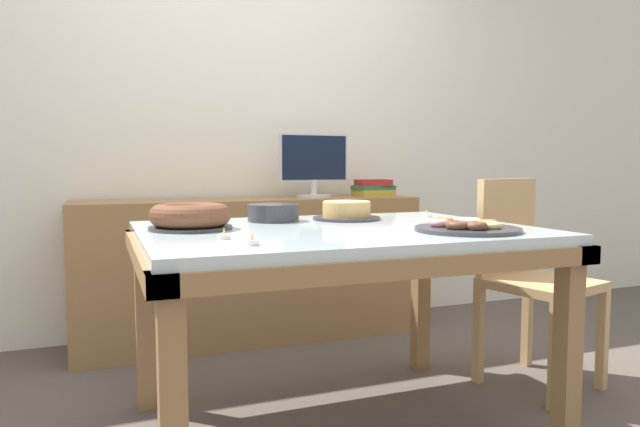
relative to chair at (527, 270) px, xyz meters
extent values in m
cube|color=silver|center=(-1.01, 1.40, 0.78)|extent=(8.00, 0.10, 2.60)
cube|color=silver|center=(-1.01, -0.15, 0.23)|extent=(1.40, 1.04, 0.04)
cube|color=olive|center=(-1.01, -0.64, 0.18)|extent=(1.43, 0.08, 0.06)
cube|color=olive|center=(-1.01, 0.35, 0.18)|extent=(1.43, 0.08, 0.06)
cube|color=olive|center=(-1.69, -0.15, 0.18)|extent=(0.08, 1.07, 0.06)
cube|color=olive|center=(-0.34, -0.15, 0.18)|extent=(0.08, 1.07, 0.06)
cube|color=olive|center=(-1.67, -0.62, -0.17)|extent=(0.07, 0.07, 0.71)
cube|color=olive|center=(-0.36, -0.62, -0.17)|extent=(0.07, 0.07, 0.71)
cube|color=olive|center=(-1.67, 0.33, -0.17)|extent=(0.07, 0.07, 0.71)
cube|color=olive|center=(-0.36, 0.33, -0.17)|extent=(0.07, 0.07, 0.71)
cube|color=tan|center=(0.02, -0.07, -0.05)|extent=(0.52, 0.52, 0.04)
cube|color=tan|center=(-0.03, 0.11, 0.19)|extent=(0.39, 0.14, 0.45)
cube|color=tan|center=(-0.11, -0.31, -0.30)|extent=(0.05, 0.05, 0.45)
cube|color=tan|center=(0.25, -0.21, -0.30)|extent=(0.05, 0.05, 0.45)
cube|color=tan|center=(-0.21, 0.06, -0.30)|extent=(0.05, 0.05, 0.45)
cube|color=tan|center=(0.15, 0.16, -0.30)|extent=(0.05, 0.05, 0.45)
cube|color=olive|center=(-1.01, 1.10, -0.12)|extent=(1.95, 0.44, 0.81)
cylinder|color=silver|center=(-0.63, 1.10, 0.30)|extent=(0.20, 0.20, 0.02)
cylinder|color=silver|center=(-0.63, 1.10, 0.35)|extent=(0.04, 0.04, 0.09)
cube|color=silver|center=(-0.63, 1.10, 0.53)|extent=(0.42, 0.02, 0.28)
cube|color=black|center=(-0.63, 1.09, 0.53)|extent=(0.40, 0.00, 0.26)
cube|color=#B29933|center=(-0.24, 1.10, 0.31)|extent=(0.23, 0.19, 0.04)
cube|color=#2D6638|center=(-0.24, 1.10, 0.34)|extent=(0.25, 0.19, 0.03)
cube|color=maroon|center=(-0.24, 1.10, 0.38)|extent=(0.21, 0.17, 0.04)
cylinder|color=#333338|center=(-0.85, 0.12, 0.26)|extent=(0.29, 0.29, 0.01)
cylinder|color=tan|center=(-0.85, 0.12, 0.29)|extent=(0.20, 0.20, 0.06)
cylinder|color=#F4CA7D|center=(-0.85, 0.12, 0.33)|extent=(0.20, 0.20, 0.01)
cylinder|color=#333338|center=(-1.52, -0.02, 0.26)|extent=(0.29, 0.29, 0.01)
torus|color=brown|center=(-1.52, -0.02, 0.30)|extent=(0.29, 0.29, 0.08)
cylinder|color=#333338|center=(-0.64, -0.43, 0.26)|extent=(0.36, 0.36, 0.01)
torus|color=#B27042|center=(-0.56, -0.43, 0.28)|extent=(0.07, 0.07, 0.02)
torus|color=white|center=(-0.58, -0.36, 0.28)|extent=(0.08, 0.08, 0.02)
torus|color=#B27042|center=(-0.68, -0.34, 0.28)|extent=(0.08, 0.08, 0.03)
torus|color=pink|center=(-0.72, -0.37, 0.28)|extent=(0.07, 0.07, 0.02)
torus|color=brown|center=(-0.70, -0.46, 0.28)|extent=(0.09, 0.09, 0.03)
torus|color=brown|center=(-0.66, -0.51, 0.28)|extent=(0.07, 0.07, 0.03)
torus|color=#EAD184|center=(-0.59, -0.49, 0.28)|extent=(0.07, 0.07, 0.02)
cylinder|color=#333338|center=(-1.16, 0.17, 0.26)|extent=(0.21, 0.21, 0.01)
cylinder|color=#333338|center=(-1.16, 0.17, 0.27)|extent=(0.21, 0.21, 0.01)
cylinder|color=#333338|center=(-1.16, 0.17, 0.28)|extent=(0.21, 0.21, 0.01)
cylinder|color=#333338|center=(-1.16, 0.17, 0.29)|extent=(0.21, 0.21, 0.01)
cylinder|color=#333338|center=(-1.16, 0.17, 0.30)|extent=(0.21, 0.21, 0.01)
cylinder|color=#333338|center=(-1.16, 0.17, 0.31)|extent=(0.21, 0.21, 0.01)
cylinder|color=#333338|center=(-1.16, 0.17, 0.32)|extent=(0.21, 0.21, 0.01)
cylinder|color=silver|center=(-0.48, 0.10, 0.26)|extent=(0.04, 0.04, 0.02)
cylinder|color=white|center=(-0.48, 0.10, 0.26)|extent=(0.03, 0.03, 0.00)
cone|color=#F9B74C|center=(-0.48, 0.10, 0.28)|extent=(0.01, 0.01, 0.02)
cylinder|color=silver|center=(-1.47, -0.34, 0.26)|extent=(0.04, 0.04, 0.02)
cylinder|color=white|center=(-1.47, -0.34, 0.26)|extent=(0.03, 0.03, 0.00)
cone|color=#F9B74C|center=(-1.47, -0.34, 0.28)|extent=(0.01, 0.01, 0.02)
cylinder|color=silver|center=(-1.43, -0.51, 0.26)|extent=(0.04, 0.04, 0.02)
cylinder|color=white|center=(-1.43, -0.51, 0.26)|extent=(0.03, 0.03, 0.00)
cone|color=#F9B74C|center=(-1.43, -0.51, 0.28)|extent=(0.01, 0.01, 0.02)
camera|label=1|loc=(-1.82, -2.07, 0.47)|focal=32.00mm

